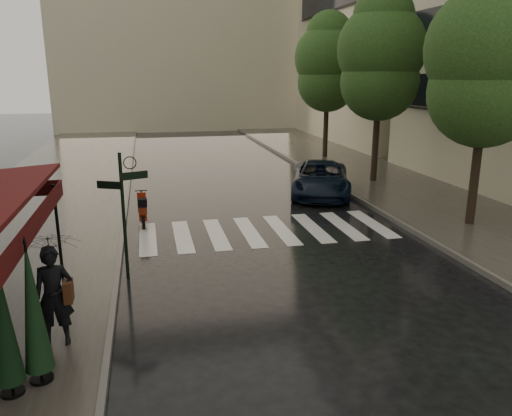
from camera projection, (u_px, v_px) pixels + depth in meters
name	position (u px, v px, depth m)	size (l,w,h in m)	color
ground	(188.00, 333.00, 9.63)	(120.00, 120.00, 0.00)	black
sidewalk_near	(50.00, 197.00, 20.00)	(6.00, 60.00, 0.12)	#38332D
sidewalk_far	(388.00, 181.00, 23.06)	(5.50, 60.00, 0.12)	#38332D
curb_near	(128.00, 193.00, 20.63)	(0.12, 60.00, 0.16)	#595651
curb_far	(331.00, 183.00, 22.47)	(0.12, 60.00, 0.16)	#595651
crosswalk	(265.00, 231.00, 15.90)	(7.85, 3.20, 0.01)	silver
signpost	(123.00, 206.00, 11.73)	(1.17, 0.29, 3.10)	black
haussmann_far	(386.00, 9.00, 35.17)	(8.00, 16.00, 18.50)	#C1B793
backdrop_building	(181.00, 13.00, 43.50)	(22.00, 6.00, 20.00)	#C1B793
tree_near	(489.00, 57.00, 14.95)	(3.80, 3.80, 7.99)	black
tree_mid	(381.00, 56.00, 21.47)	(3.80, 3.80, 8.34)	black
tree_far	(328.00, 63.00, 28.14)	(3.80, 3.80, 8.16)	black
pedestrian_with_umbrella	(49.00, 255.00, 8.59)	(1.11, 1.13, 2.55)	black
scooter	(143.00, 210.00, 16.45)	(0.42, 1.58, 1.04)	black
parked_car	(320.00, 179.00, 20.48)	(2.27, 4.92, 1.37)	black
parasol_front	(2.00, 317.00, 7.27)	(0.43, 0.43, 2.39)	black
parasol_back	(33.00, 307.00, 7.61)	(0.44, 0.44, 2.36)	black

